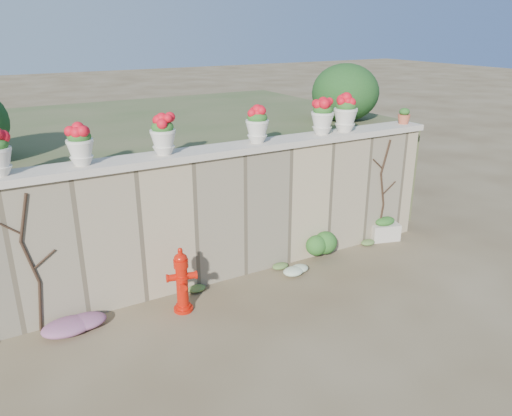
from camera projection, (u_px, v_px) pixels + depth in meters
ground at (277, 332)px, 6.56m from camera, size 80.00×80.00×0.00m
stone_wall at (216, 218)px, 7.68m from camera, size 8.00×0.40×2.00m
wall_cap at (214, 151)px, 7.32m from camera, size 8.10×0.52×0.10m
raised_fill at (149, 169)px, 10.28m from camera, size 9.00×6.00×2.00m
back_shrub_right at (345, 92)px, 9.70m from camera, size 1.30×1.30×1.10m
vine_left at (31, 263)px, 6.26m from camera, size 0.60×0.04×1.91m
vine_right at (383, 190)px, 9.01m from camera, size 0.60×0.04×1.91m
fire_hydrant at (182, 280)px, 6.89m from camera, size 0.42×0.30×0.96m
planter_box at (384, 229)px, 9.30m from camera, size 0.60×0.45×0.45m
green_shrub at (323, 243)px, 8.46m from camera, size 0.65×0.59×0.62m
magenta_clump at (77, 321)px, 6.60m from camera, size 0.86×0.58×0.23m
white_flowers at (296, 269)px, 8.02m from camera, size 0.53×0.42×0.19m
urn_pot_1 at (80, 145)px, 6.33m from camera, size 0.34×0.34×0.54m
urn_pot_2 at (163, 135)px, 6.85m from camera, size 0.35×0.35×0.56m
urn_pot_3 at (257, 125)px, 7.54m from camera, size 0.35×0.35×0.55m
urn_pot_4 at (322, 117)px, 8.11m from camera, size 0.37×0.37×0.58m
urn_pot_5 at (345, 113)px, 8.33m from camera, size 0.40×0.40×0.62m
terracotta_pot at (404, 117)px, 9.03m from camera, size 0.23×0.23×0.27m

